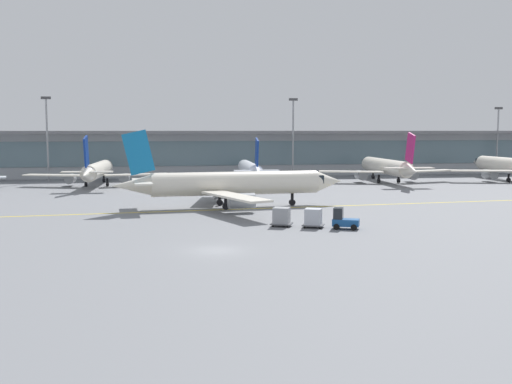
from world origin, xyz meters
TOP-DOWN VIEW (x-y plane):
  - ground_plane at (0.00, 0.00)m, footprint 400.00×400.00m
  - taxiway_centreline_stripe at (5.33, 24.94)m, footprint 109.72×8.50m
  - terminal_concourse at (0.00, 79.76)m, footprint 207.64×11.00m
  - gate_airplane_2 at (-14.63, 59.92)m, footprint 25.11×27.06m
  - gate_airplane_3 at (12.43, 59.86)m, footprint 23.97×25.78m
  - gate_airplane_4 at (38.18, 58.36)m, footprint 26.49×28.46m
  - taxiing_regional_jet at (4.95, 26.91)m, footprint 29.80×27.63m
  - baggage_tug at (13.56, 8.45)m, footprint 2.94×2.42m
  - cargo_dolly_lead at (10.78, 9.69)m, footprint 2.57×2.32m
  - cargo_dolly_trailing at (7.80, 11.01)m, footprint 2.57×2.32m
  - apron_light_mast_1 at (-24.71, 71.03)m, footprint 1.80×0.36m
  - apron_light_mast_2 at (23.38, 72.00)m, footprint 1.80×0.36m
  - apron_light_mast_3 at (70.20, 73.82)m, footprint 1.80×0.36m

SIDE VIEW (x-z plane):
  - ground_plane at x=0.00m, z-range 0.00..0.00m
  - taxiway_centreline_stripe at x=5.33m, z-range 0.00..0.01m
  - baggage_tug at x=13.56m, z-range -0.16..1.94m
  - cargo_dolly_lead at x=10.78m, z-range 0.08..2.02m
  - cargo_dolly_trailing at x=7.80m, z-range 0.08..2.02m
  - gate_airplane_3 at x=12.43m, z-range -1.71..6.83m
  - gate_airplane_2 at x=-14.63m, z-range -1.79..7.17m
  - gate_airplane_4 at x=38.18m, z-range -1.89..7.55m
  - taxiing_regional_jet at x=4.95m, z-range -1.97..7.89m
  - terminal_concourse at x=0.00m, z-range 0.12..9.72m
  - apron_light_mast_3 at x=70.20m, z-range 0.69..15.48m
  - apron_light_mast_1 at x=-24.71m, z-range 0.70..16.75m
  - apron_light_mast_2 at x=23.38m, z-range 0.70..16.91m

